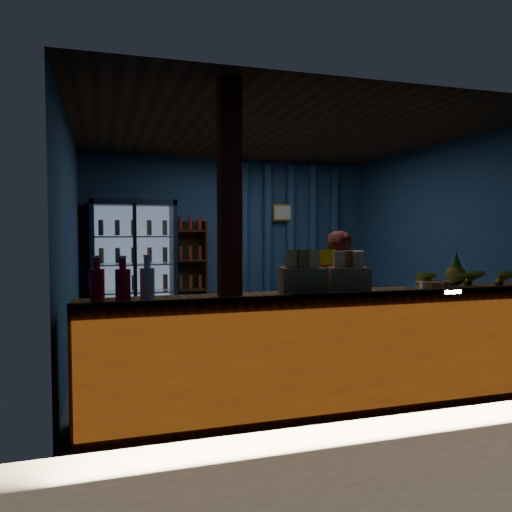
{
  "coord_description": "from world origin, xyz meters",
  "views": [
    {
      "loc": [
        -1.97,
        -5.59,
        1.47
      ],
      "look_at": [
        -0.32,
        -0.2,
        1.17
      ],
      "focal_mm": 35.0,
      "sensor_mm": 36.0,
      "label": 1
    }
  ],
  "objects": [
    {
      "name": "ground",
      "position": [
        0.0,
        0.0,
        0.0
      ],
      "size": [
        4.6,
        4.6,
        0.0
      ],
      "primitive_type": "plane",
      "color": "#515154",
      "rests_on": "ground"
    },
    {
      "name": "room_walls",
      "position": [
        0.0,
        0.0,
        1.57
      ],
      "size": [
        4.6,
        4.6,
        4.6
      ],
      "color": "navy",
      "rests_on": "ground"
    },
    {
      "name": "counter",
      "position": [
        0.0,
        -1.91,
        0.48
      ],
      "size": [
        4.4,
        0.57,
        0.99
      ],
      "color": "brown",
      "rests_on": "ground"
    },
    {
      "name": "support_post",
      "position": [
        -1.05,
        -1.9,
        1.3
      ],
      "size": [
        0.16,
        0.16,
        2.6
      ],
      "primitive_type": "cube",
      "color": "maroon",
      "rests_on": "ground"
    },
    {
      "name": "beverage_cooler",
      "position": [
        -1.55,
        1.92,
        0.93
      ],
      "size": [
        1.2,
        0.62,
        1.9
      ],
      "color": "black",
      "rests_on": "ground"
    },
    {
      "name": "bottle_shelf",
      "position": [
        -0.7,
        2.06,
        0.79
      ],
      "size": [
        0.5,
        0.28,
        1.6
      ],
      "color": "#3D2713",
      "rests_on": "ground"
    },
    {
      "name": "curtain_folds",
      "position": [
        1.0,
        2.14,
        1.3
      ],
      "size": [
        1.74,
        0.14,
        2.5
      ],
      "color": "navy",
      "rests_on": "room_walls"
    },
    {
      "name": "framed_picture",
      "position": [
        0.85,
        2.1,
        1.75
      ],
      "size": [
        0.36,
        0.04,
        0.28
      ],
      "color": "gold",
      "rests_on": "room_walls"
    },
    {
      "name": "shopkeeper",
      "position": [
        0.23,
        -1.26,
        0.73
      ],
      "size": [
        0.58,
        0.44,
        1.46
      ],
      "primitive_type": "imported",
      "rotation": [
        0.0,
        0.0,
        0.18
      ],
      "color": "maroon",
      "rests_on": "ground"
    },
    {
      "name": "green_chair",
      "position": [
        0.61,
        1.26,
        0.27
      ],
      "size": [
        0.83,
        0.84,
        0.55
      ],
      "primitive_type": "imported",
      "rotation": [
        0.0,
        0.0,
        3.88
      ],
      "color": "#53A760",
      "rests_on": "ground"
    },
    {
      "name": "side_table",
      "position": [
        0.92,
        1.37,
        0.26
      ],
      "size": [
        0.59,
        0.45,
        0.61
      ],
      "color": "#3D2713",
      "rests_on": "ground"
    },
    {
      "name": "yellow_sign",
      "position": [
        -0.22,
        -1.71,
        1.12
      ],
      "size": [
        0.44,
        0.2,
        0.35
      ],
      "color": "yellow",
      "rests_on": "counter"
    },
    {
      "name": "soda_bottles",
      "position": [
        -1.84,
        -1.95,
        1.09
      ],
      "size": [
        0.45,
        0.18,
        0.34
      ],
      "color": "red",
      "rests_on": "counter"
    },
    {
      "name": "snack_box_left",
      "position": [
        -0.47,
        -1.93,
        1.08
      ],
      "size": [
        0.39,
        0.34,
        0.36
      ],
      "color": "#A77650",
      "rests_on": "counter"
    },
    {
      "name": "snack_box_centre",
      "position": [
        -0.05,
        -1.91,
        1.07
      ],
      "size": [
        0.39,
        0.35,
        0.34
      ],
      "color": "#A77650",
      "rests_on": "counter"
    },
    {
      "name": "pastry_tray",
      "position": [
        0.75,
        -1.97,
        0.98
      ],
      "size": [
        0.49,
        0.49,
        0.08
      ],
      "color": "silver",
      "rests_on": "counter"
    },
    {
      "name": "banana_bunches",
      "position": [
        1.14,
        -1.84,
        1.03
      ],
      "size": [
        1.02,
        0.29,
        0.16
      ],
      "color": "gold",
      "rests_on": "counter"
    },
    {
      "name": "pineapple",
      "position": [
        1.1,
        -1.79,
        1.08
      ],
      "size": [
        0.18,
        0.18,
        0.32
      ],
      "color": "olive",
      "rests_on": "counter"
    }
  ]
}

